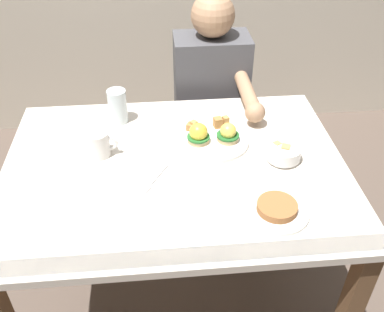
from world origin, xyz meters
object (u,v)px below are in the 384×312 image
object	(u,v)px
eggs_benedict_plate	(212,137)
diner_person	(212,100)
fork	(154,180)
coffee_mug	(99,143)
water_glass_near	(118,108)
dining_table	(176,189)
side_plate	(277,209)
fruit_bowl	(284,153)

from	to	relation	value
eggs_benedict_plate	diner_person	bearing A→B (deg)	82.20
fork	diner_person	xyz separation A→B (m)	(0.29, 0.67, -0.09)
coffee_mug	fork	xyz separation A→B (m)	(0.19, -0.16, -0.05)
water_glass_near	diner_person	world-z (taller)	diner_person
dining_table	side_plate	world-z (taller)	side_plate
dining_table	fork	size ratio (longest dim) A/B	8.47
fruit_bowl	side_plate	xyz separation A→B (m)	(-0.09, -0.26, -0.02)
coffee_mug	dining_table	bearing A→B (deg)	-18.90
fruit_bowl	fork	size ratio (longest dim) A/B	0.85
dining_table	eggs_benedict_plate	world-z (taller)	eggs_benedict_plate
fork	water_glass_near	size ratio (longest dim) A/B	1.03
dining_table	side_plate	xyz separation A→B (m)	(0.30, -0.26, 0.12)
coffee_mug	diner_person	world-z (taller)	diner_person
fruit_bowl	water_glass_near	xyz separation A→B (m)	(-0.59, 0.31, 0.03)
dining_table	water_glass_near	distance (m)	0.41
fruit_bowl	side_plate	bearing A→B (deg)	-108.79
eggs_benedict_plate	coffee_mug	distance (m)	0.41
eggs_benedict_plate	water_glass_near	distance (m)	0.40
eggs_benedict_plate	fork	bearing A→B (deg)	-137.81
eggs_benedict_plate	water_glass_near	size ratio (longest dim) A/B	1.97
dining_table	coffee_mug	distance (m)	0.32
diner_person	fruit_bowl	bearing A→B (deg)	-73.98
fruit_bowl	fork	distance (m)	0.47
fruit_bowl	fork	bearing A→B (deg)	-171.27
coffee_mug	eggs_benedict_plate	bearing A→B (deg)	5.63
fork	diner_person	distance (m)	0.74
water_glass_near	diner_person	size ratio (longest dim) A/B	0.12
fruit_bowl	water_glass_near	world-z (taller)	water_glass_near
dining_table	water_glass_near	xyz separation A→B (m)	(-0.21, 0.31, 0.17)
dining_table	diner_person	xyz separation A→B (m)	(0.21, 0.60, 0.02)
water_glass_near	coffee_mug	bearing A→B (deg)	-104.94
fruit_bowl	water_glass_near	bearing A→B (deg)	152.16
fork	water_glass_near	distance (m)	0.41
eggs_benedict_plate	water_glass_near	world-z (taller)	water_glass_near
dining_table	eggs_benedict_plate	size ratio (longest dim) A/B	4.44
coffee_mug	fork	bearing A→B (deg)	-40.67
diner_person	side_plate	bearing A→B (deg)	-84.33
dining_table	water_glass_near	size ratio (longest dim) A/B	8.74
fruit_bowl	side_plate	distance (m)	0.27
coffee_mug	diner_person	distance (m)	0.71
eggs_benedict_plate	fruit_bowl	bearing A→B (deg)	-28.97
coffee_mug	side_plate	size ratio (longest dim) A/B	0.56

